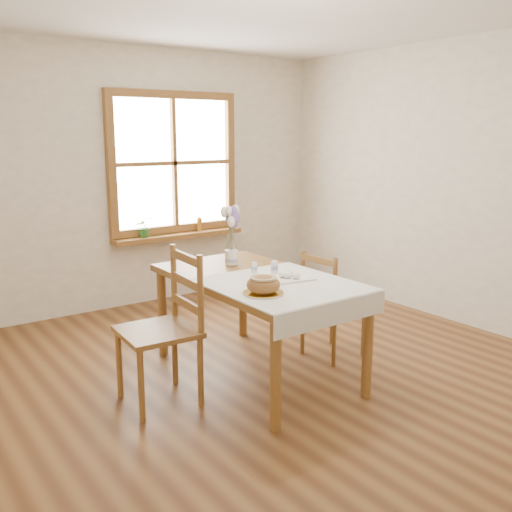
{
  "coord_description": "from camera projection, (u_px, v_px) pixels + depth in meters",
  "views": [
    {
      "loc": [
        -2.32,
        -2.92,
        1.76
      ],
      "look_at": [
        0.0,
        0.3,
        0.9
      ],
      "focal_mm": 40.0,
      "sensor_mm": 36.0,
      "label": 1
    }
  ],
  "objects": [
    {
      "name": "lavender_bouquet",
      "position": [
        231.0,
        230.0,
        4.38
      ],
      "size": [
        0.18,
        0.18,
        0.33
      ],
      "primitive_type": null,
      "color": "#785FA9",
      "rests_on": "flower_vase"
    },
    {
      "name": "eggs",
      "position": [
        291.0,
        274.0,
        3.98
      ],
      "size": [
        0.25,
        0.23,
        0.05
      ],
      "primitive_type": null,
      "rotation": [
        0.0,
        0.0,
        -0.17
      ],
      "color": "white",
      "rests_on": "egg_napkin"
    },
    {
      "name": "chair_right",
      "position": [
        334.0,
        304.0,
        4.53
      ],
      "size": [
        0.45,
        0.43,
        0.86
      ],
      "primitive_type": null,
      "rotation": [
        0.0,
        0.0,
        1.64
      ],
      "color": "brown",
      "rests_on": "ground"
    },
    {
      "name": "salt_shaker",
      "position": [
        274.0,
        267.0,
        4.13
      ],
      "size": [
        0.06,
        0.06,
        0.1
      ],
      "primitive_type": "cylinder",
      "rotation": [
        0.0,
        0.0,
        -0.07
      ],
      "color": "white",
      "rests_on": "table_linen"
    },
    {
      "name": "window_sill",
      "position": [
        179.0,
        236.0,
        6.06
      ],
      "size": [
        1.46,
        0.2,
        0.05
      ],
      "color": "brown",
      "rests_on": "ground"
    },
    {
      "name": "bread_loaf",
      "position": [
        263.0,
        283.0,
        3.6
      ],
      "size": [
        0.22,
        0.22,
        0.12
      ],
      "primitive_type": "ellipsoid",
      "color": "olive",
      "rests_on": "bread_plate"
    },
    {
      "name": "table_linen",
      "position": [
        282.0,
        285.0,
        3.85
      ],
      "size": [
        0.91,
        0.99,
        0.01
      ],
      "primitive_type": "cube",
      "color": "white",
      "rests_on": "dining_table"
    },
    {
      "name": "chair_left",
      "position": [
        158.0,
        329.0,
        3.71
      ],
      "size": [
        0.53,
        0.5,
        1.02
      ],
      "primitive_type": null,
      "rotation": [
        0.0,
        0.0,
        -1.63
      ],
      "color": "brown",
      "rests_on": "ground"
    },
    {
      "name": "pepper_shaker",
      "position": [
        254.0,
        267.0,
        4.15
      ],
      "size": [
        0.05,
        0.05,
        0.08
      ],
      "primitive_type": "cylinder",
      "rotation": [
        0.0,
        0.0,
        0.25
      ],
      "color": "white",
      "rests_on": "table_linen"
    },
    {
      "name": "amber_bottle",
      "position": [
        199.0,
        224.0,
        6.18
      ],
      "size": [
        0.06,
        0.06,
        0.16
      ],
      "primitive_type": "cylinder",
      "rotation": [
        0.0,
        0.0,
        0.1
      ],
      "color": "#A6671E",
      "rests_on": "window_sill"
    },
    {
      "name": "flower_vase",
      "position": [
        231.0,
        258.0,
        4.43
      ],
      "size": [
        0.12,
        0.12,
        0.11
      ],
      "primitive_type": "cylinder",
      "rotation": [
        0.0,
        0.0,
        -0.16
      ],
      "color": "white",
      "rests_on": "dining_table"
    },
    {
      "name": "room_walls",
      "position": [
        283.0,
        141.0,
        3.66
      ],
      "size": [
        4.6,
        5.1,
        2.65
      ],
      "color": "white",
      "rests_on": "ground"
    },
    {
      "name": "window",
      "position": [
        174.0,
        163.0,
        5.95
      ],
      "size": [
        1.46,
        0.08,
        1.46
      ],
      "color": "brown",
      "rests_on": "ground"
    },
    {
      "name": "dining_table",
      "position": [
        256.0,
        288.0,
        4.12
      ],
      "size": [
        0.9,
        1.6,
        0.75
      ],
      "color": "brown",
      "rests_on": "ground"
    },
    {
      "name": "ground",
      "position": [
        281.0,
        388.0,
        4.02
      ],
      "size": [
        5.0,
        5.0,
        0.0
      ],
      "primitive_type": "plane",
      "color": "brown",
      "rests_on": "ground"
    },
    {
      "name": "potted_plant",
      "position": [
        144.0,
        229.0,
        5.81
      ],
      "size": [
        0.24,
        0.25,
        0.16
      ],
      "primitive_type": "imported",
      "rotation": [
        0.0,
        0.0,
        -0.26
      ],
      "color": "#2E6829",
      "rests_on": "window_sill"
    },
    {
      "name": "bread_plate",
      "position": [
        263.0,
        293.0,
        3.61
      ],
      "size": [
        0.32,
        0.32,
        0.01
      ],
      "primitive_type": "cylinder",
      "rotation": [
        0.0,
        0.0,
        -0.34
      ],
      "color": "white",
      "rests_on": "table_linen"
    },
    {
      "name": "egg_napkin",
      "position": [
        291.0,
        278.0,
        3.99
      ],
      "size": [
        0.32,
        0.28,
        0.01
      ],
      "primitive_type": "cube",
      "rotation": [
        0.0,
        0.0,
        -0.17
      ],
      "color": "white",
      "rests_on": "table_linen"
    }
  ]
}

